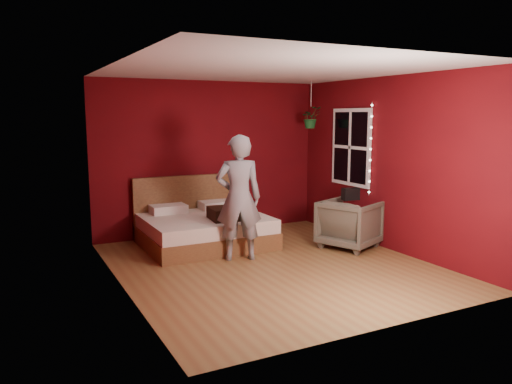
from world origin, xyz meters
name	(u,v)px	position (x,y,z in m)	size (l,w,h in m)	color
floor	(273,266)	(0.00, 0.00, 0.00)	(4.50, 4.50, 0.00)	brown
room_walls	(273,142)	(0.00, 0.00, 1.68)	(4.04, 4.54, 2.62)	#5B090E
window	(351,147)	(1.97, 0.90, 1.50)	(0.05, 0.97, 1.27)	white
fairy_lights	(370,149)	(1.94, 0.37, 1.50)	(0.04, 0.04, 1.45)	silver
bed	(203,228)	(-0.42, 1.49, 0.27)	(1.87, 1.59, 1.03)	brown
person	(239,198)	(-0.27, 0.50, 0.88)	(0.64, 0.42, 1.76)	gray
armchair	(350,224)	(1.52, 0.30, 0.37)	(0.79, 0.82, 0.74)	#585545
handbag	(351,194)	(1.53, 0.31, 0.83)	(0.26, 0.13, 0.18)	black
throw_pillow	(227,213)	(-0.20, 1.06, 0.56)	(0.51, 0.51, 0.18)	black
hanging_plant	(311,118)	(1.61, 1.56, 1.98)	(0.37, 0.33, 0.80)	silver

